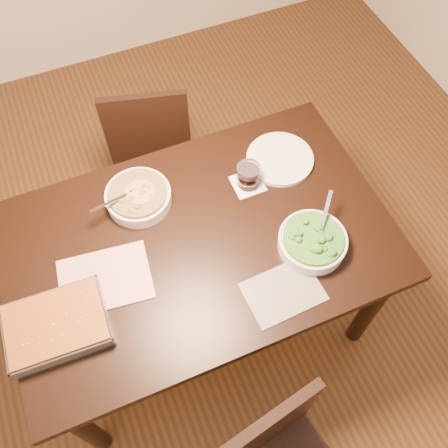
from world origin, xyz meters
The scene contains 12 objects.
ground centered at (0.00, 0.00, 0.00)m, with size 4.00×4.00×0.00m, color #452813.
room centered at (0.00, 0.00, 1.71)m, with size 4.04×4.04×2.72m.
table centered at (0.00, 0.00, 0.65)m, with size 1.40×0.90×0.75m.
magazine_a centered at (-0.36, -0.02, 0.75)m, with size 0.31×0.23×0.01m, color #BC355A.
magazine_b centered at (0.19, -0.30, 0.75)m, with size 0.26×0.18×0.00m, color #2A2A32.
coaster centered at (0.27, 0.16, 0.75)m, with size 0.12×0.12×0.00m, color white.
stew_bowl centered at (-0.15, 0.24, 0.78)m, with size 0.27×0.25×0.09m.
broccoli_bowl centered at (0.37, -0.18, 0.78)m, with size 0.25×0.25×0.09m.
baking_dish centered at (-0.54, -0.13, 0.78)m, with size 0.34×0.26×0.06m.
wine_tumbler centered at (0.27, 0.16, 0.81)m, with size 0.09×0.09×0.10m.
dinner_plate centered at (0.43, 0.21, 0.76)m, with size 0.27×0.27×0.02m, color silver.
chair_far centered at (0.04, 0.80, 0.46)m, with size 0.47×0.47×0.82m.
Camera 1 is at (-0.26, -0.85, 2.33)m, focal length 40.00 mm.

